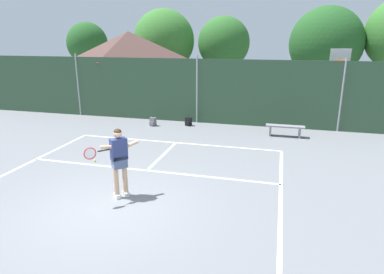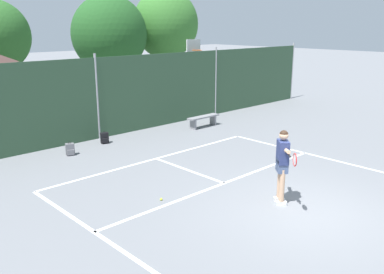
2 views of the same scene
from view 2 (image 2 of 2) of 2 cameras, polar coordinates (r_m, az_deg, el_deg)
name	(u,v)px [view 2 (image 2 of 2)]	position (r m, az deg, el deg)	size (l,w,h in m)	color
ground_plane	(302,211)	(10.34, 14.76, -9.79)	(120.00, 120.00, 0.00)	slate
court_markings	(279,203)	(10.65, 11.80, -8.81)	(8.30, 11.10, 0.01)	white
chainlink_fence	(97,99)	(16.22, -12.83, 5.11)	(26.09, 0.09, 3.24)	#2D4C33
basketball_hoop	(193,65)	(21.27, 0.12, 9.88)	(0.90, 0.67, 3.55)	yellow
treeline_backdrop	(45,32)	(25.47, -19.41, 13.38)	(26.84, 4.36, 6.65)	brown
tennis_player	(283,160)	(10.26, 12.27, -3.14)	(0.95, 1.16, 1.85)	silver
tennis_ball	(161,199)	(10.59, -4.25, -8.48)	(0.07, 0.07, 0.07)	#CCE033
backpack_grey	(70,150)	(14.63, -16.32, -1.66)	(0.32, 0.31, 0.46)	slate
backpack_black	(105,138)	(15.77, -11.85, -0.16)	(0.32, 0.31, 0.46)	black
courtside_bench	(203,119)	(17.84, 1.56, 2.50)	(1.60, 0.36, 0.48)	gray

